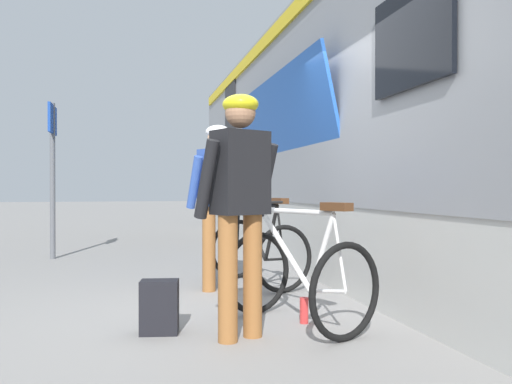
{
  "coord_description": "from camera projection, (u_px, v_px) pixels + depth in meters",
  "views": [
    {
      "loc": [
        -0.85,
        -4.3,
        1.09
      ],
      "look_at": [
        0.41,
        0.85,
        1.05
      ],
      "focal_mm": 36.38,
      "sensor_mm": 36.0,
      "label": 1
    }
  ],
  "objects": [
    {
      "name": "cyclist_far_in_blue",
      "position": [
        218.0,
        191.0,
        5.53
      ],
      "size": [
        0.66,
        0.47,
        1.76
      ],
      "color": "#935B2D",
      "rests_on": "ground"
    },
    {
      "name": "bicycle_far_black",
      "position": [
        259.0,
        249.0,
        5.81
      ],
      "size": [
        0.98,
        1.23,
        0.99
      ],
      "color": "black",
      "rests_on": "ground"
    },
    {
      "name": "bicycle_near_white",
      "position": [
        298.0,
        275.0,
        4.07
      ],
      "size": [
        1.08,
        1.27,
        0.99
      ],
      "color": "black",
      "rests_on": "ground"
    },
    {
      "name": "platform_sign_post",
      "position": [
        53.0,
        154.0,
        7.98
      ],
      "size": [
        0.08,
        0.7,
        2.4
      ],
      "color": "#595B60",
      "rests_on": "ground"
    },
    {
      "name": "cyclist_near_in_dark",
      "position": [
        240.0,
        193.0,
        3.73
      ],
      "size": [
        0.66,
        0.48,
        1.76
      ],
      "color": "#935B2D",
      "rests_on": "ground"
    },
    {
      "name": "water_bottle_near_the_bikes",
      "position": [
        304.0,
        310.0,
        4.17
      ],
      "size": [
        0.07,
        0.07,
        0.21
      ],
      "primitive_type": "cylinder",
      "color": "red",
      "rests_on": "ground"
    },
    {
      "name": "backpack_on_platform",
      "position": [
        159.0,
        307.0,
        3.87
      ],
      "size": [
        0.31,
        0.23,
        0.4
      ],
      "primitive_type": "cube",
      "rotation": [
        0.0,
        0.0,
        -0.17
      ],
      "color": "black",
      "rests_on": "ground"
    },
    {
      "name": "ground_plane",
      "position": [
        233.0,
        317.0,
        4.39
      ],
      "size": [
        80.0,
        80.0,
        0.0
      ],
      "primitive_type": "plane",
      "color": "gray"
    }
  ]
}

